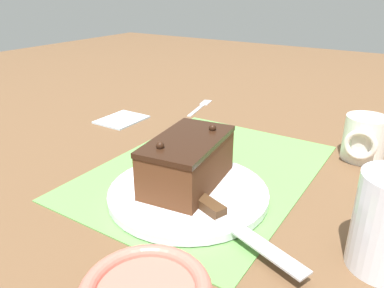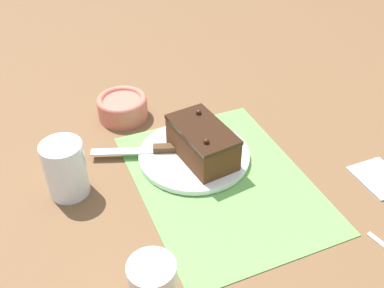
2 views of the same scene
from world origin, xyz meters
TOP-DOWN VIEW (x-y plane):
  - ground_plane at (0.00, 0.00)m, footprint 3.00×3.00m
  - placemat_woven at (0.00, 0.00)m, footprint 0.46×0.34m
  - cake_plate at (0.09, 0.02)m, footprint 0.24×0.24m
  - chocolate_cake at (0.08, 0.01)m, footprint 0.18×0.11m
  - serving_knife at (0.13, 0.11)m, footprint 0.09×0.20m
  - coffee_mug at (-0.20, 0.22)m, footprint 0.09×0.08m
  - folded_napkin at (-0.12, -0.31)m, footprint 0.11×0.09m
  - dessert_fork at (-0.32, -0.20)m, footprint 0.15×0.05m

SIDE VIEW (x-z plane):
  - ground_plane at x=0.00m, z-range 0.00..0.00m
  - placemat_woven at x=0.00m, z-range 0.00..0.00m
  - dessert_fork at x=-0.32m, z-range 0.00..0.01m
  - folded_napkin at x=-0.12m, z-range 0.00..0.01m
  - cake_plate at x=0.09m, z-range 0.00..0.02m
  - serving_knife at x=0.13m, z-range 0.01..0.03m
  - coffee_mug at x=-0.20m, z-range 0.00..0.08m
  - chocolate_cake at x=0.08m, z-range 0.01..0.10m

